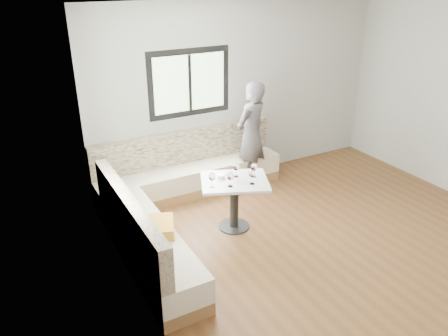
{
  "coord_description": "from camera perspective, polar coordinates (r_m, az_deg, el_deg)",
  "views": [
    {
      "loc": [
        -3.5,
        -3.3,
        3.16
      ],
      "look_at": [
        -1.06,
        1.15,
        0.85
      ],
      "focal_mm": 35.0,
      "sensor_mm": 36.0,
      "label": 1
    }
  ],
  "objects": [
    {
      "name": "wine_glass_d",
      "position": [
        5.64,
        1.59,
        0.11
      ],
      "size": [
        0.09,
        0.09,
        0.19
      ],
      "color": "white",
      "rests_on": "table"
    },
    {
      "name": "banquette",
      "position": [
        5.99,
        -6.68,
        -3.88
      ],
      "size": [
        2.9,
        2.8,
        0.95
      ],
      "color": "olive",
      "rests_on": "ground"
    },
    {
      "name": "wine_glass_c",
      "position": [
        5.45,
        3.7,
        -0.81
      ],
      "size": [
        0.09,
        0.09,
        0.19
      ],
      "color": "white",
      "rests_on": "table"
    },
    {
      "name": "table",
      "position": [
        5.68,
        1.36,
        -3.18
      ],
      "size": [
        1.04,
        0.94,
        0.7
      ],
      "rotation": [
        0.0,
        0.0,
        -0.41
      ],
      "color": "black",
      "rests_on": "ground"
    },
    {
      "name": "person",
      "position": [
        6.77,
        3.55,
        4.34
      ],
      "size": [
        0.71,
        0.6,
        1.67
      ],
      "primitive_type": "imported",
      "rotation": [
        0.0,
        0.0,
        3.54
      ],
      "color": "#4C474D",
      "rests_on": "ground"
    },
    {
      "name": "olive_ramekin",
      "position": [
        5.66,
        -0.39,
        -1.05
      ],
      "size": [
        0.11,
        0.11,
        0.04
      ],
      "color": "white",
      "rests_on": "table"
    },
    {
      "name": "wine_glass_e",
      "position": [
        5.64,
        3.92,
        0.08
      ],
      "size": [
        0.09,
        0.09,
        0.19
      ],
      "color": "white",
      "rests_on": "table"
    },
    {
      "name": "room",
      "position": [
        5.11,
        15.64,
        3.55
      ],
      "size": [
        5.01,
        5.01,
        2.81
      ],
      "color": "brown",
      "rests_on": "ground"
    },
    {
      "name": "wine_glass_b",
      "position": [
        5.38,
        0.83,
        -1.15
      ],
      "size": [
        0.09,
        0.09,
        0.19
      ],
      "color": "white",
      "rests_on": "table"
    },
    {
      "name": "wine_glass_a",
      "position": [
        5.37,
        -1.58,
        -1.21
      ],
      "size": [
        0.09,
        0.09,
        0.19
      ],
      "color": "white",
      "rests_on": "table"
    }
  ]
}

